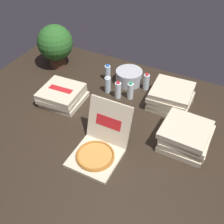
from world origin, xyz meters
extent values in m
cube|color=#2D2319|center=(0.00, 0.00, -0.01)|extent=(3.20, 2.40, 0.02)
cube|color=beige|center=(0.11, -0.36, 0.01)|extent=(0.39, 0.39, 0.03)
cylinder|color=#C6893D|center=(0.11, -0.36, 0.04)|extent=(0.33, 0.33, 0.02)
torus|color=#A96324|center=(0.11, -0.36, 0.05)|extent=(0.32, 0.32, 0.02)
cube|color=beige|center=(0.11, -0.10, 0.22)|extent=(0.39, 0.14, 0.38)
cube|color=red|center=(0.11, -0.11, 0.22)|extent=(0.24, 0.03, 0.09)
cube|color=beige|center=(0.73, 0.14, 0.03)|extent=(0.40, 0.40, 0.05)
cube|color=red|center=(0.73, 0.14, 0.05)|extent=(0.26, 0.07, 0.00)
cube|color=beige|center=(0.73, 0.15, 0.08)|extent=(0.40, 0.40, 0.05)
cube|color=red|center=(0.73, 0.15, 0.11)|extent=(0.26, 0.08, 0.00)
cube|color=beige|center=(0.73, 0.15, 0.13)|extent=(0.40, 0.40, 0.05)
cube|color=red|center=(0.73, 0.15, 0.16)|extent=(0.26, 0.08, 0.00)
cube|color=beige|center=(0.71, 0.14, 0.18)|extent=(0.41, 0.41, 0.05)
cube|color=beige|center=(-0.57, 0.17, 0.03)|extent=(0.41, 0.41, 0.05)
cube|color=beige|center=(-0.58, 0.16, 0.08)|extent=(0.42, 0.42, 0.05)
cube|color=beige|center=(-0.58, 0.16, 0.13)|extent=(0.42, 0.42, 0.05)
cube|color=red|center=(-0.58, 0.16, 0.16)|extent=(0.26, 0.09, 0.00)
cube|color=beige|center=(0.44, 0.61, 0.03)|extent=(0.40, 0.40, 0.05)
cube|color=red|center=(0.44, 0.61, 0.05)|extent=(0.26, 0.07, 0.00)
cube|color=beige|center=(0.45, 0.61, 0.08)|extent=(0.40, 0.40, 0.05)
cube|color=red|center=(0.45, 0.61, 0.11)|extent=(0.26, 0.07, 0.00)
cube|color=beige|center=(0.43, 0.61, 0.13)|extent=(0.41, 0.41, 0.05)
cube|color=red|center=(0.43, 0.61, 0.16)|extent=(0.26, 0.08, 0.00)
cube|color=beige|center=(0.44, 0.62, 0.18)|extent=(0.41, 0.41, 0.05)
cylinder|color=#B7BABF|center=(-0.10, 0.78, 0.08)|extent=(0.30, 0.30, 0.15)
cylinder|color=white|center=(0.03, 0.53, 0.09)|extent=(0.07, 0.07, 0.18)
cylinder|color=#239951|center=(0.03, 0.53, 0.19)|extent=(0.04, 0.04, 0.02)
cylinder|color=white|center=(-0.09, 0.48, 0.09)|extent=(0.07, 0.07, 0.18)
cylinder|color=red|center=(-0.09, 0.48, 0.19)|extent=(0.04, 0.04, 0.02)
cylinder|color=silver|center=(-0.23, 0.52, 0.09)|extent=(0.07, 0.07, 0.18)
cylinder|color=white|center=(-0.23, 0.52, 0.19)|extent=(0.04, 0.04, 0.02)
cylinder|color=white|center=(0.12, 0.76, 0.09)|extent=(0.07, 0.07, 0.18)
cylinder|color=red|center=(0.12, 0.76, 0.19)|extent=(0.04, 0.04, 0.02)
cylinder|color=silver|center=(-0.34, 0.73, 0.09)|extent=(0.07, 0.07, 0.18)
cylinder|color=blue|center=(-0.34, 0.73, 0.19)|extent=(0.04, 0.04, 0.02)
cylinder|color=#513323|center=(-1.03, 0.71, 0.07)|extent=(0.19, 0.19, 0.14)
sphere|color=#285D23|center=(-1.03, 0.71, 0.31)|extent=(0.42, 0.42, 0.42)
camera|label=1|loc=(0.92, -1.64, 1.87)|focal=45.00mm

